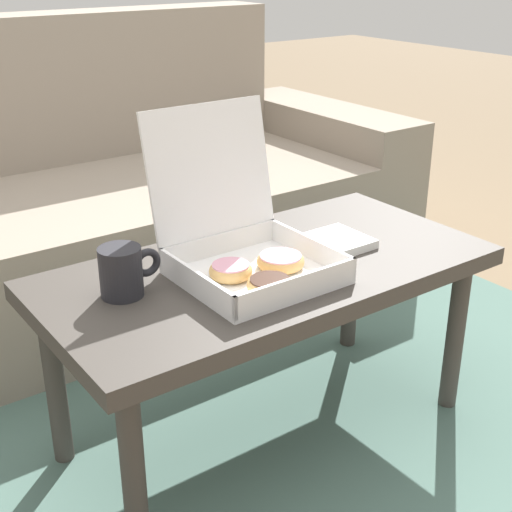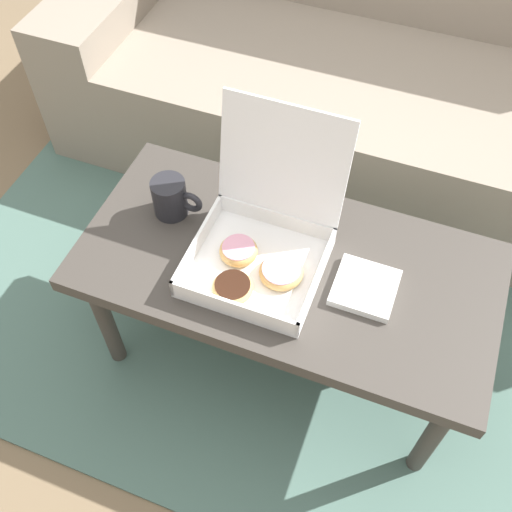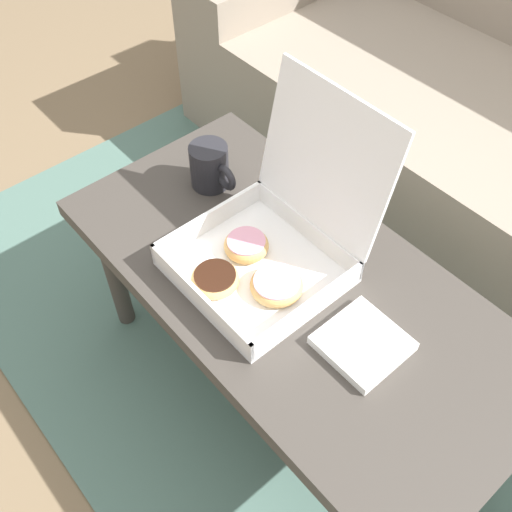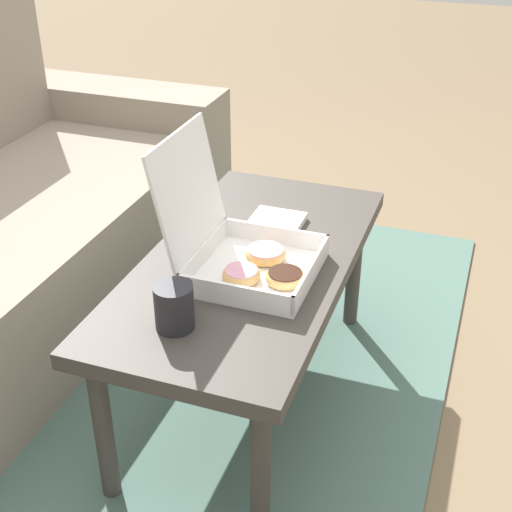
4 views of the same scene
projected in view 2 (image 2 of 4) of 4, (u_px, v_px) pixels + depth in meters
name	position (u px, v px, depth m)	size (l,w,h in m)	color
ground_plane	(294.00, 319.00, 1.83)	(12.00, 12.00, 0.00)	#756047
area_rug	(323.00, 245.00, 1.99)	(2.25, 1.87, 0.01)	#4C6B60
couch	(376.00, 80.00, 2.06)	(2.13, 0.86, 0.88)	gray
coffee_table	(286.00, 275.00, 1.45)	(0.99, 0.49, 0.45)	#3D3833
pastry_box	(261.00, 242.00, 1.36)	(0.30, 0.34, 0.33)	white
coffee_mug	(171.00, 198.00, 1.46)	(0.13, 0.08, 0.10)	#232328
napkin_stack	(365.00, 288.00, 1.35)	(0.14, 0.14, 0.02)	white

